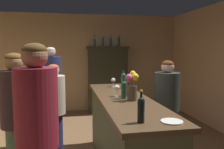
% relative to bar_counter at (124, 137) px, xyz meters
% --- Properties ---
extents(wall_back, '(5.74, 0.12, 2.66)m').
position_rel_bar_counter_xyz_m(wall_back, '(-0.45, 3.64, 0.79)').
color(wall_back, tan).
rests_on(wall_back, ground).
extents(bar_counter, '(0.65, 2.56, 1.06)m').
position_rel_bar_counter_xyz_m(bar_counter, '(0.00, 0.00, 0.00)').
color(bar_counter, '#484C32').
rests_on(bar_counter, ground).
extents(display_cabinet, '(1.12, 0.42, 1.78)m').
position_rel_bar_counter_xyz_m(display_cabinet, '(0.36, 3.34, 0.39)').
color(display_cabinet, '#2A2A1C').
rests_on(display_cabinet, ground).
extents(wine_bottle_malbec, '(0.07, 0.07, 0.32)m').
position_rel_bar_counter_xyz_m(wine_bottle_malbec, '(0.09, 0.11, 0.67)').
color(wine_bottle_malbec, '#492920').
rests_on(wine_bottle_malbec, bar_counter).
extents(wine_bottle_riesling, '(0.07, 0.07, 0.30)m').
position_rel_bar_counter_xyz_m(wine_bottle_riesling, '(-0.01, -0.05, 0.65)').
color(wine_bottle_riesling, '#224634').
rests_on(wine_bottle_riesling, bar_counter).
extents(wine_bottle_rose, '(0.08, 0.08, 0.30)m').
position_rel_bar_counter_xyz_m(wine_bottle_rose, '(0.17, 0.75, 0.67)').
color(wine_bottle_rose, '#254F32').
rests_on(wine_bottle_rose, bar_counter).
extents(wine_bottle_syrah, '(0.06, 0.06, 0.28)m').
position_rel_bar_counter_xyz_m(wine_bottle_syrah, '(-0.10, -1.05, 0.65)').
color(wine_bottle_syrah, black).
rests_on(wine_bottle_syrah, bar_counter).
extents(wine_glass_front, '(0.07, 0.07, 0.14)m').
position_rel_bar_counter_xyz_m(wine_glass_front, '(0.19, 0.56, 0.63)').
color(wine_glass_front, white).
rests_on(wine_glass_front, bar_counter).
extents(wine_glass_mid, '(0.08, 0.08, 0.15)m').
position_rel_bar_counter_xyz_m(wine_glass_mid, '(-0.07, 0.10, 0.64)').
color(wine_glass_mid, white).
rests_on(wine_glass_mid, bar_counter).
extents(wine_glass_rear, '(0.07, 0.07, 0.15)m').
position_rel_bar_counter_xyz_m(wine_glass_rear, '(0.04, 0.95, 0.63)').
color(wine_glass_rear, white).
rests_on(wine_glass_rear, bar_counter).
extents(flower_arrangement, '(0.15, 0.15, 0.36)m').
position_rel_bar_counter_xyz_m(flower_arrangement, '(0.06, -0.18, 0.71)').
color(flower_arrangement, '#483A2B').
rests_on(flower_arrangement, bar_counter).
extents(cheese_plate, '(0.19, 0.19, 0.01)m').
position_rel_bar_counter_xyz_m(cheese_plate, '(0.16, -1.09, 0.53)').
color(cheese_plate, white).
rests_on(cheese_plate, bar_counter).
extents(display_bottle_left, '(0.08, 0.08, 0.30)m').
position_rel_bar_counter_xyz_m(display_bottle_left, '(0.02, 3.34, 1.37)').
color(display_bottle_left, '#232D35').
rests_on(display_bottle_left, display_cabinet).
extents(display_bottle_midleft, '(0.06, 0.06, 0.31)m').
position_rel_bar_counter_xyz_m(display_bottle_midleft, '(0.24, 3.34, 1.38)').
color(display_bottle_midleft, '#192A31').
rests_on(display_bottle_midleft, display_cabinet).
extents(display_bottle_center, '(0.07, 0.07, 0.31)m').
position_rel_bar_counter_xyz_m(display_bottle_center, '(0.45, 3.34, 1.38)').
color(display_bottle_center, '#1B2634').
rests_on(display_bottle_center, display_cabinet).
extents(display_bottle_midright, '(0.07, 0.07, 0.32)m').
position_rel_bar_counter_xyz_m(display_bottle_midright, '(0.67, 3.34, 1.39)').
color(display_bottle_midright, black).
rests_on(display_bottle_midright, display_cabinet).
extents(patron_near_entrance, '(0.32, 0.32, 1.48)m').
position_rel_bar_counter_xyz_m(patron_near_entrance, '(-0.91, 0.51, 0.28)').
color(patron_near_entrance, '#20264A').
rests_on(patron_near_entrance, ground).
extents(patron_tall, '(0.35, 0.35, 1.74)m').
position_rel_bar_counter_xyz_m(patron_tall, '(-0.97, -0.96, 0.43)').
color(patron_tall, '#27302B').
rests_on(patron_tall, ground).
extents(patron_redhead, '(0.33, 0.33, 1.65)m').
position_rel_bar_counter_xyz_m(patron_redhead, '(-1.28, -0.24, 0.38)').
color(patron_redhead, '#43604F').
rests_on(patron_redhead, ground).
extents(patron_in_navy, '(0.34, 0.34, 1.73)m').
position_rel_bar_counter_xyz_m(patron_in_navy, '(-1.00, 1.25, 0.42)').
color(patron_in_navy, '#252D4A').
rests_on(patron_in_navy, ground).
extents(bartender, '(0.38, 0.38, 1.53)m').
position_rel_bar_counter_xyz_m(bartender, '(0.74, 0.32, 0.29)').
color(bartender, '#BBAB94').
rests_on(bartender, ground).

